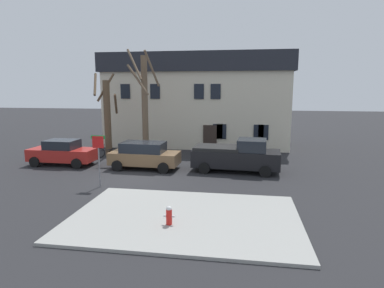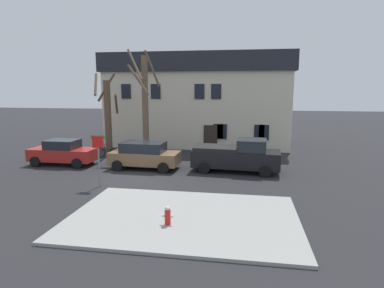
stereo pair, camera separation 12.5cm
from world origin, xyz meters
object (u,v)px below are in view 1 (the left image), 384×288
object	(u,v)px
pickup_truck_black	(237,156)
fire_hydrant	(169,215)
car_red_sedan	(63,152)
street_sign_pole	(98,151)
bicycle_leaning	(107,153)
tree_bare_near	(107,115)
building_main	(198,99)
tree_bare_mid	(145,103)
car_brown_wagon	(144,155)

from	to	relation	value
pickup_truck_black	fire_hydrant	world-z (taller)	pickup_truck_black
car_red_sedan	street_sign_pole	size ratio (longest dim) A/B	1.62
street_sign_pole	fire_hydrant	bearing A→B (deg)	-42.93
car_red_sedan	street_sign_pole	world-z (taller)	street_sign_pole
car_red_sedan	bicycle_leaning	size ratio (longest dim) A/B	2.50
street_sign_pole	bicycle_leaning	world-z (taller)	street_sign_pole
street_sign_pole	pickup_truck_black	bearing A→B (deg)	32.10
bicycle_leaning	street_sign_pole	bearing A→B (deg)	-69.37
tree_bare_near	bicycle_leaning	distance (m)	2.84
building_main	street_sign_pole	xyz separation A→B (m)	(-3.14, -13.98, -2.16)
building_main	street_sign_pole	distance (m)	14.49
bicycle_leaning	car_red_sedan	bearing A→B (deg)	-126.25
car_red_sedan	pickup_truck_black	xyz separation A→B (m)	(11.49, 0.08, 0.14)
fire_hydrant	street_sign_pole	bearing A→B (deg)	137.07
tree_bare_mid	pickup_truck_black	size ratio (longest dim) A/B	1.45
fire_hydrant	tree_bare_near	bearing A→B (deg)	121.77
building_main	tree_bare_mid	distance (m)	7.01
tree_bare_mid	car_brown_wagon	xyz separation A→B (m)	(1.01, -3.55, -3.10)
tree_bare_near	car_brown_wagon	world-z (taller)	tree_bare_near
tree_bare_near	fire_hydrant	distance (m)	14.50
tree_bare_mid	car_red_sedan	xyz separation A→B (m)	(-4.69, -3.38, -3.14)
building_main	bicycle_leaning	world-z (taller)	building_main
tree_bare_mid	street_sign_pole	bearing A→B (deg)	-90.98
building_main	street_sign_pole	size ratio (longest dim) A/B	6.00
car_brown_wagon	pickup_truck_black	world-z (taller)	pickup_truck_black
tree_bare_mid	pickup_truck_black	world-z (taller)	tree_bare_mid
car_brown_wagon	pickup_truck_black	size ratio (longest dim) A/B	0.82
tree_bare_mid	car_brown_wagon	distance (m)	4.82
car_brown_wagon	street_sign_pole	bearing A→B (deg)	-105.49
fire_hydrant	bicycle_leaning	world-z (taller)	bicycle_leaning
tree_bare_near	car_red_sedan	bearing A→B (deg)	-116.07
car_red_sedan	bicycle_leaning	world-z (taller)	car_red_sedan
building_main	car_red_sedan	bearing A→B (deg)	-128.40
building_main	tree_bare_mid	xyz separation A→B (m)	(-3.01, -6.33, -0.07)
street_sign_pole	bicycle_leaning	xyz separation A→B (m)	(-2.61, 6.92, -1.52)
car_brown_wagon	fire_hydrant	distance (m)	9.17
tree_bare_near	tree_bare_mid	world-z (taller)	tree_bare_mid
tree_bare_near	car_brown_wagon	bearing A→B (deg)	-42.84
tree_bare_mid	bicycle_leaning	xyz separation A→B (m)	(-2.74, -0.72, -3.62)
car_brown_wagon	bicycle_leaning	xyz separation A→B (m)	(-3.74, 2.83, -0.52)
street_sign_pole	car_brown_wagon	bearing A→B (deg)	74.51
tree_bare_near	tree_bare_mid	distance (m)	3.11
car_red_sedan	car_brown_wagon	xyz separation A→B (m)	(5.69, -0.17, 0.05)
building_main	pickup_truck_black	world-z (taller)	building_main
car_red_sedan	bicycle_leaning	bearing A→B (deg)	53.75
building_main	bicycle_leaning	distance (m)	9.82
bicycle_leaning	pickup_truck_black	bearing A→B (deg)	-15.12
building_main	car_red_sedan	size ratio (longest dim) A/B	3.71
car_red_sedan	car_brown_wagon	distance (m)	5.69
pickup_truck_black	bicycle_leaning	bearing A→B (deg)	164.88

